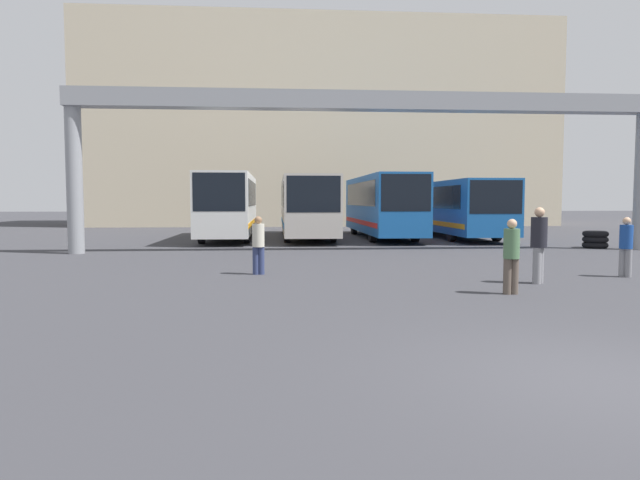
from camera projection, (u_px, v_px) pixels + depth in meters
ground_plane at (607, 382)px, 6.32m from camera, size 200.00×200.00×0.00m
building_backdrop at (318, 129)px, 48.95m from camera, size 37.66×12.00×16.22m
overhead_gantry at (370, 120)px, 22.13m from camera, size 23.03×0.80×6.21m
bus_slot_0 at (229, 203)px, 29.40m from camera, size 2.45×10.37×3.30m
bus_slot_1 at (306, 204)px, 30.58m from camera, size 2.57×12.12×3.18m
bus_slot_2 at (382, 203)px, 30.63m from camera, size 2.44×11.59×3.27m
bus_slot_3 at (453, 205)px, 31.38m from camera, size 2.63×12.46×3.01m
pedestrian_mid_right at (539, 243)px, 13.78m from camera, size 0.38×0.38×1.85m
pedestrian_far_center at (511, 254)px, 12.21m from camera, size 0.34×0.34×1.62m
pedestrian_near_center at (258, 244)px, 15.47m from camera, size 0.33×0.33×1.59m
pedestrian_near_left at (626, 245)px, 14.96m from camera, size 0.33×0.33×1.58m
tire_stack at (595, 239)px, 24.19m from camera, size 1.04×1.04×0.72m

